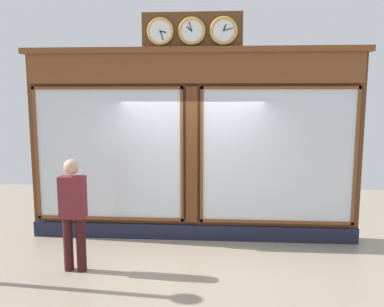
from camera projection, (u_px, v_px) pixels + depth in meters
The scene contains 2 objects.
shop_facade at pixel (193, 144), 7.13m from camera, with size 6.01×0.42×4.00m.
pedestrian at pixel (73, 210), 5.82m from camera, with size 0.37×0.23×1.69m.
Camera 1 is at (-0.48, 6.93, 2.58)m, focal length 37.13 mm.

